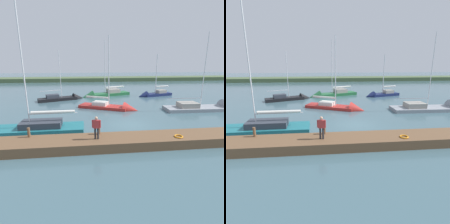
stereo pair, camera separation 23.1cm
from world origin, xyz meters
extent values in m
plane|color=#42606B|center=(0.00, 0.00, 0.00)|extent=(200.00, 200.00, 0.00)
cube|color=#4C603D|center=(0.00, -47.66, 0.00)|extent=(180.00, 8.00, 2.40)
cube|color=brown|center=(0.00, 4.89, 0.37)|extent=(23.22, 2.40, 0.74)
cylinder|color=brown|center=(8.82, 4.05, 1.12)|extent=(0.21, 0.21, 0.75)
cylinder|color=brown|center=(3.48, 4.05, 1.12)|extent=(0.22, 0.22, 0.76)
torus|color=orange|center=(-2.55, 5.37, 0.79)|extent=(0.66, 0.66, 0.10)
cube|color=black|center=(9.64, -13.81, 0.07)|extent=(6.55, 4.10, 0.85)
cone|color=black|center=(6.27, -15.15, 0.07)|extent=(2.30, 2.41, 1.91)
cube|color=#333842|center=(10.40, -13.51, 0.79)|extent=(2.33, 1.93, 0.59)
cylinder|color=silver|center=(9.00, -14.07, 4.30)|extent=(0.09, 0.09, 7.61)
cylinder|color=silver|center=(10.58, -13.44, 1.73)|extent=(3.20, 1.33, 0.08)
cube|color=#B22823|center=(2.30, -7.49, 0.01)|extent=(7.14, 4.87, 0.77)
cone|color=#B22823|center=(-1.29, -5.79, 0.01)|extent=(2.65, 2.76, 2.14)
cube|color=silver|center=(2.72, -7.69, 0.65)|extent=(2.44, 2.14, 0.52)
cylinder|color=silver|center=(1.57, -7.14, 5.01)|extent=(0.13, 0.13, 9.23)
cylinder|color=silver|center=(3.19, -7.91, 1.43)|extent=(3.29, 1.63, 0.10)
cylinder|color=silver|center=(3.19, -7.91, 1.55)|extent=(3.01, 1.57, 0.21)
cube|color=gray|center=(-10.16, -4.95, 0.02)|extent=(8.66, 2.94, 0.83)
cube|color=gray|center=(-8.87, -4.97, 0.76)|extent=(2.50, 1.98, 0.65)
cylinder|color=silver|center=(-10.63, -4.94, 5.17)|extent=(0.10, 0.10, 9.47)
cylinder|color=silver|center=(-8.38, -4.98, 1.65)|extent=(4.51, 0.17, 0.08)
cube|color=#236638|center=(0.39, -17.69, 0.03)|extent=(8.15, 4.71, 0.97)
cone|color=#236638|center=(4.62, -16.19, 0.03)|extent=(2.61, 2.74, 2.20)
cube|color=gray|center=(-0.37, -17.97, 0.88)|extent=(2.75, 2.48, 0.71)
cylinder|color=silver|center=(1.30, -17.37, 5.31)|extent=(0.11, 0.11, 9.59)
cylinder|color=silver|center=(-0.70, -18.09, 1.49)|extent=(4.03, 1.51, 0.09)
cylinder|color=silver|center=(-0.70, -18.09, 1.61)|extent=(3.68, 1.50, 0.23)
cube|color=navy|center=(-8.80, -16.36, 0.09)|extent=(5.95, 3.31, 0.81)
cone|color=navy|center=(-5.64, -15.46, 0.09)|extent=(2.08, 2.20, 1.82)
cube|color=gray|center=(-9.55, -16.58, 0.80)|extent=(2.12, 1.84, 0.59)
cylinder|color=silver|center=(-8.33, -16.23, 4.10)|extent=(0.14, 0.14, 7.20)
cylinder|color=silver|center=(-9.80, -16.65, 1.66)|extent=(2.97, 0.95, 0.11)
cylinder|color=silver|center=(-9.80, -16.65, 1.78)|extent=(2.70, 0.95, 0.20)
cube|color=#1E6B75|center=(9.25, 0.70, 0.00)|extent=(8.90, 2.73, 0.73)
cube|color=#333842|center=(8.75, 0.69, 0.66)|extent=(3.73, 1.94, 0.59)
cylinder|color=silver|center=(9.80, 0.71, 5.77)|extent=(0.11, 0.11, 10.81)
cylinder|color=silver|center=(7.59, 0.66, 1.64)|extent=(4.42, 0.18, 0.09)
cylinder|color=silver|center=(7.59, 0.66, 1.76)|extent=(3.99, 0.40, 0.31)
cylinder|color=#28282D|center=(3.60, 5.03, 1.17)|extent=(0.14, 0.14, 0.86)
cylinder|color=#28282D|center=(3.80, 5.00, 1.17)|extent=(0.14, 0.14, 0.86)
cube|color=#B23333|center=(3.70, 5.01, 1.91)|extent=(0.50, 0.30, 0.61)
sphere|color=tan|center=(3.70, 5.01, 2.36)|extent=(0.23, 0.23, 0.23)
cylinder|color=#B23333|center=(3.42, 5.06, 1.93)|extent=(0.09, 0.09, 0.58)
cylinder|color=#B23333|center=(3.98, 4.97, 1.93)|extent=(0.09, 0.09, 0.58)
camera|label=1|loc=(4.05, 17.83, 6.27)|focal=29.58mm
camera|label=2|loc=(3.82, 17.86, 6.27)|focal=29.58mm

